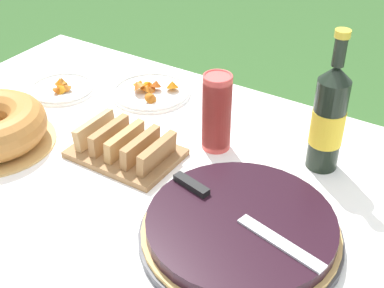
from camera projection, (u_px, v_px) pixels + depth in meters
The scene contains 9 objects.
garden_table at pixel (191, 244), 1.16m from camera, with size 1.88×1.18×0.76m.
tablecloth at pixel (191, 228), 1.13m from camera, with size 1.89×1.19×0.10m.
berry_tart at pixel (241, 230), 1.07m from camera, with size 0.41×0.41×0.06m.
serving_knife at pixel (230, 210), 1.06m from camera, with size 0.37×0.11×0.01m.
cup_stack at pixel (217, 113), 1.30m from camera, with size 0.07×0.07×0.20m.
juice_bottle_red at pixel (328, 118), 1.22m from camera, with size 0.08×0.08×0.35m.
snack_plate_left at pixel (62, 88), 1.59m from camera, with size 0.20×0.20×0.05m.
snack_plate_right at pixel (151, 91), 1.58m from camera, with size 0.23×0.23×0.06m.
bread_board at pixel (125, 147), 1.31m from camera, with size 0.26×0.18×0.07m.
Camera 1 is at (0.45, -0.70, 1.53)m, focal length 50.00 mm.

